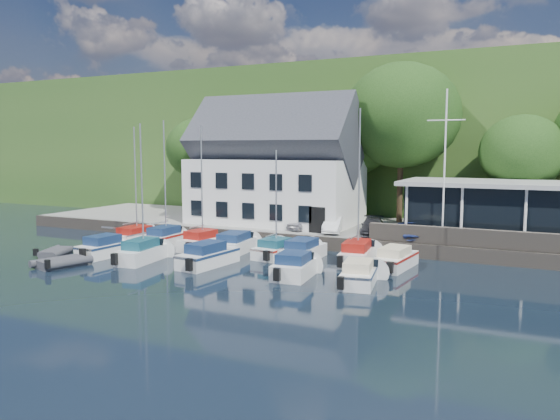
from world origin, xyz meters
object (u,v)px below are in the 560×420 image
(flagpole, at_px, (445,167))
(boat_r1_6, at_px, (359,193))
(boat_r1_4, at_px, (276,198))
(boat_r2_2, at_px, (208,254))
(boat_r1_5, at_px, (303,249))
(dinghy_0, at_px, (56,251))
(boat_r1_2, at_px, (202,189))
(boat_r2_0, at_px, (105,246))
(boat_r2_1, at_px, (142,191))
(boat_r2_4, at_px, (359,272))
(dinghy_1, at_px, (61,261))
(car_white, at_px, (333,225))
(boat_r1_1, at_px, (165,185))
(car_blue, at_px, (413,229))
(boat_r2_3, at_px, (295,264))
(boat_r1_0, at_px, (136,189))
(boat_r1_3, at_px, (236,242))
(club_pavilion, at_px, (496,210))
(boat_r1_7, at_px, (395,257))
(car_dgrey, at_px, (373,227))
(harbor_building, at_px, (275,173))
(car_silver, at_px, (303,222))

(flagpole, relative_size, boat_r1_6, 1.14)
(boat_r1_4, relative_size, boat_r2_2, 1.27)
(boat_r1_5, bearing_deg, dinghy_0, -158.78)
(boat_r1_2, xyz_separation_m, boat_r2_0, (-4.66, -5.06, -3.77))
(boat_r2_1, distance_m, boat_r2_2, 6.09)
(flagpole, relative_size, boat_r1_4, 1.26)
(boat_r2_4, bearing_deg, boat_r1_2, 150.18)
(boat_r2_0, distance_m, dinghy_1, 3.76)
(boat_r1_2, bearing_deg, boat_r1_4, 4.43)
(car_white, relative_size, boat_r1_6, 0.40)
(boat_r1_1, relative_size, boat_r1_2, 1.03)
(car_blue, height_order, dinghy_1, car_blue)
(boat_r2_3, bearing_deg, flagpole, 50.60)
(boat_r1_4, bearing_deg, boat_r1_0, -173.38)
(boat_r2_1, relative_size, boat_r2_2, 1.44)
(boat_r2_4, distance_m, dinghy_0, 21.55)
(boat_r1_1, distance_m, boat_r1_3, 7.25)
(boat_r1_1, relative_size, boat_r2_2, 1.44)
(car_blue, relative_size, boat_r2_2, 0.59)
(club_pavilion, xyz_separation_m, boat_r1_3, (-16.88, -8.34, -2.32))
(boat_r1_5, height_order, boat_r2_2, boat_r2_2)
(boat_r1_4, bearing_deg, boat_r1_2, -175.60)
(boat_r1_0, distance_m, boat_r1_7, 20.69)
(car_dgrey, height_order, dinghy_1, car_dgrey)
(dinghy_0, bearing_deg, car_white, 16.24)
(boat_r2_0, bearing_deg, boat_r1_5, 24.54)
(boat_r1_0, relative_size, boat_r1_5, 1.38)
(boat_r2_3, bearing_deg, club_pavilion, 48.40)
(boat_r2_3, bearing_deg, car_dgrey, 76.78)
(boat_r1_6, bearing_deg, boat_r1_0, 175.24)
(harbor_building, height_order, boat_r2_3, harbor_building)
(boat_r2_1, bearing_deg, boat_r1_0, 127.05)
(boat_r1_2, height_order, boat_r1_3, boat_r1_2)
(boat_r1_6, bearing_deg, car_silver, 131.00)
(club_pavilion, bearing_deg, dinghy_0, -151.33)
(boat_r1_2, xyz_separation_m, boat_r2_3, (9.67, -4.95, -3.78))
(car_silver, height_order, car_dgrey, car_dgrey)
(dinghy_1, bearing_deg, boat_r1_4, 53.72)
(boat_r2_2, xyz_separation_m, boat_r2_4, (10.12, -0.43, -0.09))
(flagpole, relative_size, boat_r2_4, 1.89)
(boat_r1_3, bearing_deg, boat_r2_0, -149.49)
(flagpole, distance_m, boat_r2_2, 16.99)
(club_pavilion, bearing_deg, boat_r1_1, -159.70)
(boat_r2_0, relative_size, boat_r2_4, 1.05)
(dinghy_0, bearing_deg, boat_r2_3, -16.34)
(boat_r2_1, distance_m, boat_r2_4, 15.29)
(boat_r1_5, xyz_separation_m, boat_r2_4, (5.43, -4.87, -0.03))
(boat_r2_3, xyz_separation_m, boat_r2_4, (3.91, -0.05, -0.06))
(flagpole, height_order, boat_r2_1, flagpole)
(car_silver, bearing_deg, boat_r2_0, -122.98)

